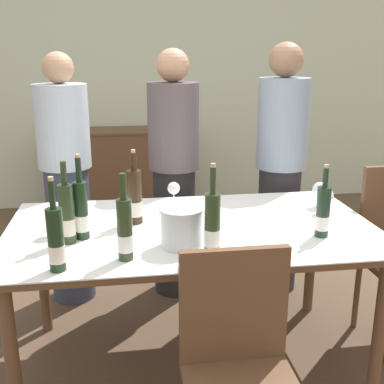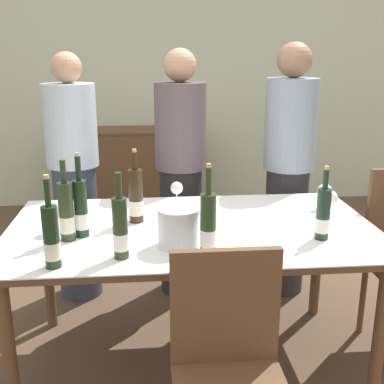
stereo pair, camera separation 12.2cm
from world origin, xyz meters
TOP-DOWN VIEW (x-y plane):
  - ground_plane at (0.00, 0.00)m, footprint 12.00×12.00m
  - back_wall at (0.00, 2.92)m, footprint 8.00×0.10m
  - sideboard_cabinet at (-0.37, 2.63)m, footprint 1.42×0.46m
  - dining_table at (0.00, 0.00)m, footprint 1.83×1.03m
  - ice_bucket at (-0.08, -0.24)m, footprint 0.20×0.20m
  - wine_bottle_0 at (-0.28, 0.10)m, footprint 0.08×0.08m
  - wine_bottle_1 at (-0.53, -0.08)m, footprint 0.07×0.07m
  - wine_bottle_2 at (0.04, -0.34)m, footprint 0.07×0.07m
  - wine_bottle_3 at (-0.59, -0.12)m, footprint 0.07×0.07m
  - wine_bottle_4 at (-0.33, -0.35)m, footprint 0.07×0.07m
  - wine_bottle_5 at (0.59, -0.21)m, footprint 0.07×0.07m
  - wine_bottle_6 at (-0.60, -0.41)m, footprint 0.07×0.07m
  - wine_glass_0 at (-0.06, 0.32)m, footprint 0.07×0.07m
  - wine_glass_1 at (0.75, 0.22)m, footprint 0.08×0.08m
  - wine_glass_2 at (-0.66, -0.02)m, footprint 0.08×0.08m
  - wine_glass_3 at (0.74, 0.11)m, footprint 0.08×0.08m
  - chair_near_front at (0.07, -0.74)m, footprint 0.42×0.42m
  - person_host at (-0.69, 0.82)m, footprint 0.33×0.33m
  - person_guest_left at (0.00, 0.82)m, footprint 0.33×0.33m
  - person_guest_right at (0.71, 0.77)m, footprint 0.33×0.33m

SIDE VIEW (x-z plane):
  - ground_plane at x=0.00m, z-range 0.00..0.00m
  - sideboard_cabinet at x=-0.37m, z-range 0.00..0.86m
  - chair_near_front at x=0.07m, z-range 0.06..0.98m
  - dining_table at x=0.00m, z-range 0.32..1.09m
  - person_host at x=-0.69m, z-range 0.00..1.61m
  - person_guest_left at x=0.00m, z-range 0.00..1.64m
  - person_guest_right at x=0.71m, z-range 0.01..1.68m
  - wine_glass_3 at x=0.74m, z-range 0.80..0.93m
  - ice_bucket at x=-0.08m, z-range 0.78..0.96m
  - wine_glass_1 at x=0.75m, z-range 0.80..0.94m
  - wine_glass_2 at x=-0.66m, z-range 0.80..0.95m
  - wine_glass_0 at x=-0.06m, z-range 0.80..0.95m
  - wine_bottle_5 at x=0.59m, z-range 0.71..1.06m
  - wine_bottle_6 at x=-0.60m, z-range 0.70..1.09m
  - wine_bottle_4 at x=-0.33m, z-range 0.72..1.09m
  - wine_bottle_2 at x=0.04m, z-range 0.70..1.10m
  - wine_bottle_0 at x=-0.28m, z-range 0.71..1.09m
  - wine_bottle_3 at x=-0.59m, z-range 0.71..1.09m
  - wine_bottle_1 at x=-0.53m, z-range 0.70..1.11m
  - back_wall at x=0.00m, z-range 0.00..2.80m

